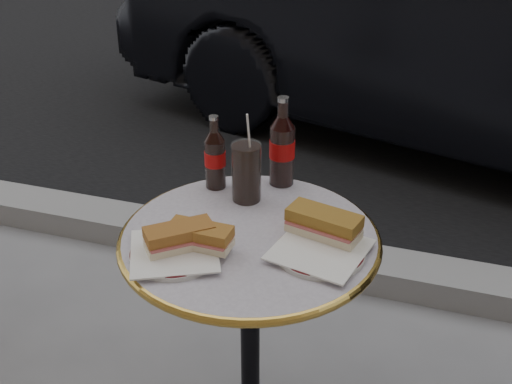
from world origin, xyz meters
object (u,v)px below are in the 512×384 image
(cola_bottle_left, at_px, (215,152))
(cola_glass, at_px, (246,172))
(bistro_table, at_px, (250,351))
(cola_bottle_right, at_px, (282,141))
(plate_left, at_px, (174,253))
(parked_car, at_px, (499,22))
(plate_right, at_px, (320,252))

(cola_bottle_left, xyz_separation_m, cola_glass, (0.10, -0.04, -0.02))
(bistro_table, relative_size, cola_bottle_left, 3.61)
(cola_bottle_right, distance_m, cola_glass, 0.14)
(bistro_table, distance_m, cola_bottle_left, 0.53)
(bistro_table, xyz_separation_m, plate_left, (-0.13, -0.14, 0.37))
(cola_bottle_left, distance_m, cola_glass, 0.11)
(cola_glass, relative_size, parked_car, 0.04)
(plate_left, xyz_separation_m, cola_bottle_right, (0.13, 0.41, 0.12))
(plate_left, height_order, parked_car, parked_car)
(cola_glass, bearing_deg, parked_car, 74.09)
(bistro_table, height_order, cola_bottle_left, cola_bottle_left)
(plate_right, relative_size, parked_car, 0.05)
(cola_bottle_right, relative_size, cola_glass, 1.57)
(plate_left, height_order, cola_bottle_left, cola_bottle_left)
(plate_left, bearing_deg, parked_car, 74.32)
(plate_right, height_order, cola_bottle_right, cola_bottle_right)
(bistro_table, bearing_deg, plate_right, -9.97)
(plate_right, relative_size, cola_glass, 1.30)
(bistro_table, xyz_separation_m, parked_car, (0.59, 2.43, 0.33))
(plate_right, distance_m, cola_bottle_left, 0.42)
(cola_bottle_left, bearing_deg, plate_right, -34.13)
(plate_right, bearing_deg, cola_bottle_right, 120.17)
(parked_car, bearing_deg, plate_right, -173.80)
(plate_right, bearing_deg, plate_left, -161.36)
(bistro_table, relative_size, plate_left, 3.62)
(plate_left, bearing_deg, cola_bottle_right, 71.72)
(cola_bottle_left, xyz_separation_m, cola_bottle_right, (0.16, 0.07, 0.02))
(plate_right, height_order, cola_glass, cola_glass)
(cola_glass, bearing_deg, cola_bottle_right, 61.55)
(plate_left, xyz_separation_m, cola_bottle_left, (-0.03, 0.33, 0.10))
(plate_left, bearing_deg, cola_bottle_left, 94.77)
(bistro_table, xyz_separation_m, cola_bottle_right, (0.00, 0.27, 0.49))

